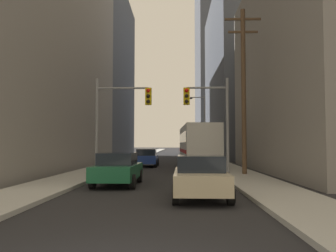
# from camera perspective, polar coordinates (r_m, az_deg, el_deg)

# --- Properties ---
(sidewalk_left) EXTENTS (2.57, 160.00, 0.15)m
(sidewalk_left) POSITION_cam_1_polar(r_m,az_deg,el_deg) (54.99, -4.46, -4.97)
(sidewalk_left) COLOR #9E9E99
(sidewalk_left) RESTS_ON ground
(sidewalk_right) EXTENTS (2.57, 160.00, 0.15)m
(sidewalk_right) POSITION_cam_1_polar(r_m,az_deg,el_deg) (54.83, 5.44, -4.97)
(sidewalk_right) COLOR #9E9E99
(sidewalk_right) RESTS_ON ground
(city_bus) EXTENTS (2.87, 11.57, 3.40)m
(city_bus) POSITION_cam_1_polar(r_m,az_deg,el_deg) (28.96, 4.91, -3.02)
(city_bus) COLOR silver
(city_bus) RESTS_ON ground
(sedan_beige) EXTENTS (1.95, 4.23, 1.52)m
(sedan_beige) POSITION_cam_1_polar(r_m,az_deg,el_deg) (12.29, 5.37, -8.37)
(sedan_beige) COLOR #C6B793
(sedan_beige) RESTS_ON ground
(sedan_green) EXTENTS (1.95, 4.24, 1.52)m
(sedan_green) POSITION_cam_1_polar(r_m,az_deg,el_deg) (16.23, -8.35, -7.06)
(sedan_green) COLOR #195938
(sedan_green) RESTS_ON ground
(sedan_blue) EXTENTS (1.95, 4.22, 1.52)m
(sedan_blue) POSITION_cam_1_polar(r_m,az_deg,el_deg) (29.58, -3.58, -5.27)
(sedan_blue) COLOR navy
(sedan_blue) RESTS_ON ground
(traffic_signal_near_left) EXTENTS (3.49, 0.44, 6.00)m
(traffic_signal_near_left) POSITION_cam_1_polar(r_m,az_deg,el_deg) (21.39, -7.94, 2.64)
(traffic_signal_near_left) COLOR gray
(traffic_signal_near_left) RESTS_ON ground
(traffic_signal_near_right) EXTENTS (2.79, 0.44, 6.00)m
(traffic_signal_near_right) POSITION_cam_1_polar(r_m,az_deg,el_deg) (21.19, 6.79, 2.59)
(traffic_signal_near_right) COLOR gray
(traffic_signal_near_right) RESTS_ON ground
(utility_pole_right) EXTENTS (2.20, 0.28, 10.18)m
(utility_pole_right) POSITION_cam_1_polar(r_m,az_deg,el_deg) (21.37, 12.47, 6.31)
(utility_pole_right) COLOR brown
(utility_pole_right) RESTS_ON ground
(street_lamp_right) EXTENTS (2.02, 0.32, 7.50)m
(street_lamp_right) POSITION_cam_1_polar(r_m,az_deg,el_deg) (39.33, 5.70, 0.72)
(street_lamp_right) COLOR gray
(street_lamp_right) RESTS_ON ground
(building_left_mid_office) EXTENTS (18.05, 20.63, 24.32)m
(building_left_mid_office) POSITION_cam_1_polar(r_m,az_deg,el_deg) (53.22, -16.79, 8.17)
(building_left_mid_office) COLOR #4C515B
(building_left_mid_office) RESTS_ON ground
(building_right_mid_block) EXTENTS (16.64, 25.04, 23.62)m
(building_right_mid_block) POSITION_cam_1_polar(r_m,az_deg,el_deg) (53.16, 16.41, 7.79)
(building_right_mid_block) COLOR #4C515B
(building_right_mid_block) RESTS_ON ground
(building_right_far_highrise) EXTENTS (25.87, 25.06, 47.68)m
(building_right_far_highrise) POSITION_cam_1_polar(r_m,az_deg,el_deg) (97.52, 12.64, 10.00)
(building_right_far_highrise) COLOR #4C515B
(building_right_far_highrise) RESTS_ON ground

